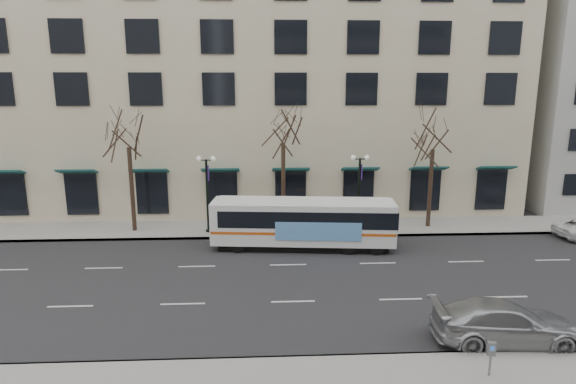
{
  "coord_description": "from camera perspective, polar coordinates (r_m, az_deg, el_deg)",
  "views": [
    {
      "loc": [
        -1.22,
        -22.62,
        9.7
      ],
      "look_at": [
        0.02,
        2.81,
        4.0
      ],
      "focal_mm": 30.0,
      "sensor_mm": 36.0,
      "label": 1
    }
  ],
  "objects": [
    {
      "name": "tree_far_mid",
      "position": [
        31.57,
        -0.58,
        7.54
      ],
      "size": [
        3.6,
        3.6,
        8.55
      ],
      "color": "black",
      "rests_on": "ground"
    },
    {
      "name": "pay_station",
      "position": [
        18.15,
        22.95,
        -17.02
      ],
      "size": [
        0.29,
        0.21,
        1.21
      ],
      "rotation": [
        0.0,
        0.0,
        -0.19
      ],
      "color": "slate",
      "rests_on": "sidewalk_near"
    },
    {
      "name": "silver_car",
      "position": [
        20.79,
        24.35,
        -13.92
      ],
      "size": [
        5.67,
        2.58,
        1.61
      ],
      "primitive_type": "imported",
      "rotation": [
        0.0,
        0.0,
        1.51
      ],
      "color": "#ABAEB3",
      "rests_on": "ground"
    },
    {
      "name": "building_hotel",
      "position": [
        43.69,
        -3.96,
        15.61
      ],
      "size": [
        40.0,
        20.0,
        24.0
      ],
      "primitive_type": "cube",
      "color": "#C1B393",
      "rests_on": "ground"
    },
    {
      "name": "lamp_post_right",
      "position": [
        32.16,
        8.43,
        0.35
      ],
      "size": [
        1.22,
        0.45,
        5.21
      ],
      "color": "black",
      "rests_on": "ground"
    },
    {
      "name": "city_bus",
      "position": [
        28.98,
        1.94,
        -3.58
      ],
      "size": [
        11.12,
        3.41,
        2.97
      ],
      "rotation": [
        0.0,
        0.0,
        -0.09
      ],
      "color": "white",
      "rests_on": "ground"
    },
    {
      "name": "ground",
      "position": [
        24.65,
        0.27,
        -10.56
      ],
      "size": [
        160.0,
        160.0,
        0.0
      ],
      "primitive_type": "plane",
      "color": "black",
      "rests_on": "ground"
    },
    {
      "name": "sidewalk_far",
      "position": [
        33.64,
        8.0,
        -4.14
      ],
      "size": [
        80.0,
        4.0,
        0.15
      ],
      "primitive_type": "cube",
      "color": "gray",
      "rests_on": "ground"
    },
    {
      "name": "lamp_post_left",
      "position": [
        31.78,
        -9.55,
        0.16
      ],
      "size": [
        1.22,
        0.45,
        5.21
      ],
      "color": "black",
      "rests_on": "ground"
    },
    {
      "name": "tree_far_left",
      "position": [
        32.76,
        -18.46,
        6.72
      ],
      "size": [
        3.6,
        3.6,
        8.34
      ],
      "color": "black",
      "rests_on": "ground"
    },
    {
      "name": "tree_far_right",
      "position": [
        33.53,
        16.88,
        6.47
      ],
      "size": [
        3.6,
        3.6,
        8.06
      ],
      "color": "black",
      "rests_on": "ground"
    }
  ]
}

